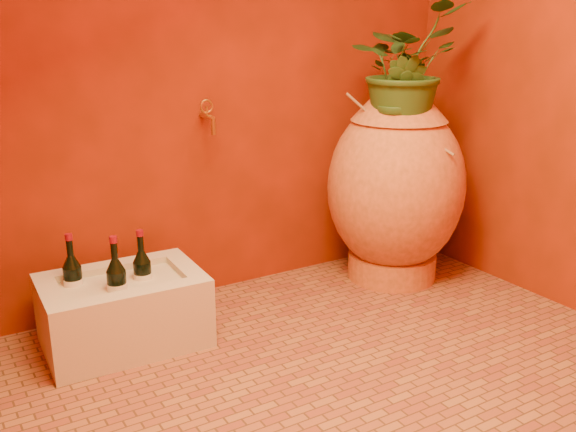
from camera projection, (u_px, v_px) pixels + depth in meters
floor at (346, 369)px, 2.55m from camera, size 2.50×2.50×0.00m
wall_back at (227, 37)px, 2.99m from camera, size 2.50×0.02×2.50m
amphora at (396, 186)px, 3.31m from camera, size 0.90×0.90×1.01m
stone_basin at (124, 312)px, 2.71m from camera, size 0.67×0.47×0.30m
wine_bottle_a at (73, 282)px, 2.66m from camera, size 0.08×0.08×0.33m
wine_bottle_b at (117, 287)px, 2.61m from camera, size 0.08×0.08×0.34m
wine_bottle_c at (143, 276)px, 2.73m from camera, size 0.08×0.08×0.32m
wall_tap at (208, 115)px, 2.96m from camera, size 0.07×0.14×0.16m
plant_main at (405, 67)px, 3.11m from camera, size 0.64×0.58×0.61m
plant_side at (400, 100)px, 3.06m from camera, size 0.28×0.29×0.42m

